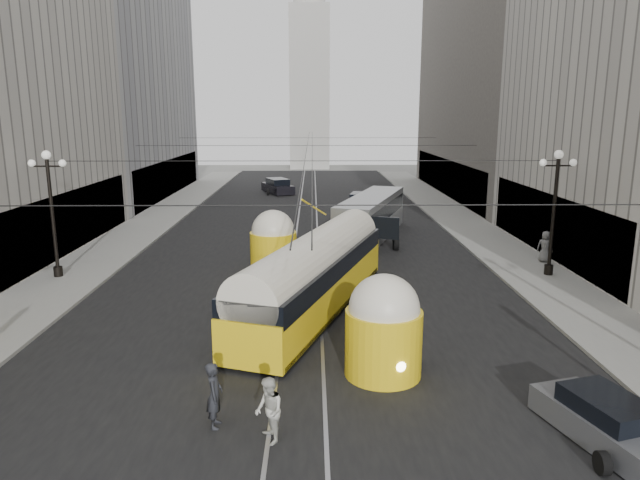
{
  "coord_description": "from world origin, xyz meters",
  "views": [
    {
      "loc": [
        0.42,
        -10.22,
        8.25
      ],
      "look_at": [
        0.71,
        12.32,
        3.26
      ],
      "focal_mm": 32.0,
      "sensor_mm": 36.0,
      "label": 1
    }
  ],
  "objects_px": {
    "streetcar": "(315,273)",
    "city_bus": "(371,215)",
    "pedestrian_crossing_b": "(269,411)",
    "pedestrian_crossing_a": "(215,395)",
    "sedan_grey": "(606,421)",
    "pedestrian_sidewalk_right": "(545,247)"
  },
  "relations": [
    {
      "from": "pedestrian_crossing_b",
      "to": "pedestrian_sidewalk_right",
      "type": "height_order",
      "value": "pedestrian_sidewalk_right"
    },
    {
      "from": "streetcar",
      "to": "pedestrian_sidewalk_right",
      "type": "relative_size",
      "value": 8.45
    },
    {
      "from": "city_bus",
      "to": "pedestrian_sidewalk_right",
      "type": "distance_m",
      "value": 11.58
    },
    {
      "from": "pedestrian_crossing_b",
      "to": "pedestrian_crossing_a",
      "type": "bearing_deg",
      "value": -135.99
    },
    {
      "from": "streetcar",
      "to": "city_bus",
      "type": "relative_size",
      "value": 1.27
    },
    {
      "from": "streetcar",
      "to": "pedestrian_crossing_b",
      "type": "distance_m",
      "value": 10.08
    },
    {
      "from": "city_bus",
      "to": "pedestrian_crossing_a",
      "type": "xyz_separation_m",
      "value": [
        -6.61,
        -24.05,
        -0.65
      ]
    },
    {
      "from": "sedan_grey",
      "to": "pedestrian_crossing_b",
      "type": "relative_size",
      "value": 2.46
    },
    {
      "from": "pedestrian_crossing_b",
      "to": "streetcar",
      "type": "bearing_deg",
      "value": 153.75
    },
    {
      "from": "streetcar",
      "to": "pedestrian_crossing_b",
      "type": "xyz_separation_m",
      "value": [
        -1.22,
        -9.97,
        -0.79
      ]
    },
    {
      "from": "streetcar",
      "to": "sedan_grey",
      "type": "height_order",
      "value": "streetcar"
    },
    {
      "from": "streetcar",
      "to": "pedestrian_sidewalk_right",
      "type": "distance_m",
      "value": 14.96
    },
    {
      "from": "pedestrian_crossing_a",
      "to": "city_bus",
      "type": "bearing_deg",
      "value": -17.48
    },
    {
      "from": "pedestrian_crossing_b",
      "to": "pedestrian_sidewalk_right",
      "type": "distance_m",
      "value": 22.51
    },
    {
      "from": "pedestrian_crossing_a",
      "to": "pedestrian_crossing_b",
      "type": "height_order",
      "value": "pedestrian_crossing_a"
    },
    {
      "from": "city_bus",
      "to": "pedestrian_crossing_b",
      "type": "xyz_separation_m",
      "value": [
        -5.11,
        -24.81,
        -0.69
      ]
    },
    {
      "from": "pedestrian_sidewalk_right",
      "to": "streetcar",
      "type": "bearing_deg",
      "value": 53.37
    },
    {
      "from": "sedan_grey",
      "to": "pedestrian_sidewalk_right",
      "type": "xyz_separation_m",
      "value": [
        5.49,
        17.66,
        0.46
      ]
    },
    {
      "from": "pedestrian_crossing_a",
      "to": "sedan_grey",
      "type": "bearing_deg",
      "value": -97.0
    },
    {
      "from": "streetcar",
      "to": "pedestrian_sidewalk_right",
      "type": "xyz_separation_m",
      "value": [
        12.89,
        7.57,
        -0.64
      ]
    },
    {
      "from": "streetcar",
      "to": "sedan_grey",
      "type": "relative_size",
      "value": 3.45
    },
    {
      "from": "pedestrian_crossing_a",
      "to": "pedestrian_sidewalk_right",
      "type": "bearing_deg",
      "value": -45.03
    }
  ]
}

